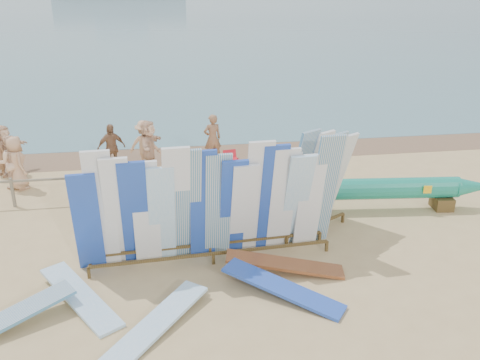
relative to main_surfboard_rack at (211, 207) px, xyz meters
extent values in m
plane|color=tan|center=(-1.46, 0.91, -1.37)|extent=(160.00, 160.00, 0.00)
cube|color=slate|center=(-1.46, 128.91, -1.37)|extent=(320.00, 240.00, 0.02)
cube|color=brown|center=(-1.46, 8.11, -1.37)|extent=(40.00, 2.60, 0.01)
cube|color=gray|center=(-1.46, 3.91, -0.57)|extent=(12.00, 0.06, 0.06)
cube|color=gray|center=(-5.46, 3.91, -0.92)|extent=(0.08, 0.08, 0.90)
cube|color=gray|center=(-3.46, 3.91, -0.92)|extent=(0.08, 0.08, 0.90)
cube|color=gray|center=(-1.46, 3.91, -0.92)|extent=(0.08, 0.08, 0.90)
cube|color=gray|center=(0.54, 3.91, -0.92)|extent=(0.08, 0.08, 0.90)
cube|color=gray|center=(2.54, 3.91, -0.92)|extent=(0.08, 0.08, 0.90)
cube|color=gray|center=(4.54, 3.91, -0.92)|extent=(0.08, 0.08, 0.90)
cube|color=brown|center=(0.01, -0.24, -1.10)|extent=(5.67, 0.42, 0.07)
cube|color=brown|center=(-0.02, 0.24, -1.10)|extent=(5.67, 0.42, 0.07)
cube|color=#2449B8|center=(-2.77, -0.17, -0.11)|extent=(0.64, 0.64, 2.51)
cube|color=white|center=(-2.42, -0.15, 0.14)|extent=(0.64, 0.73, 3.02)
cube|color=white|center=(-2.07, -0.13, 0.06)|extent=(0.65, 0.91, 2.86)
cube|color=#2449B8|center=(-1.73, -0.11, 0.01)|extent=(0.65, 0.89, 2.75)
cube|color=white|center=(-1.47, -0.09, -0.02)|extent=(0.64, 0.62, 2.69)
cube|color=#94C7ED|center=(-1.13, -0.07, -0.09)|extent=(0.64, 0.75, 2.55)
cube|color=white|center=(-0.78, -0.05, 0.14)|extent=(0.66, 0.99, 3.02)
cube|color=beige|center=(-0.52, -0.03, 0.09)|extent=(0.65, 0.88, 2.93)
cube|color=#2449B8|center=(-0.18, -0.01, 0.06)|extent=(0.64, 0.67, 2.86)
cube|color=beige|center=(0.17, 0.01, 0.00)|extent=(0.64, 0.67, 2.74)
cube|color=#2449B8|center=(0.52, 0.03, -0.07)|extent=(0.65, 0.81, 2.59)
cube|color=white|center=(0.77, 0.05, -0.13)|extent=(0.65, 0.83, 2.47)
cube|color=white|center=(1.12, 0.07, 0.13)|extent=(0.65, 0.83, 3.00)
cube|color=#2449B8|center=(1.46, 0.09, 0.08)|extent=(0.65, 0.80, 2.89)
cube|color=white|center=(1.72, 0.11, 0.02)|extent=(0.64, 0.77, 2.78)
cube|color=#94C7ED|center=(2.07, 0.13, -0.06)|extent=(0.66, 0.95, 2.61)
cube|color=white|center=(2.41, 0.15, -0.08)|extent=(0.64, 0.63, 2.58)
cube|color=beige|center=(2.76, 0.17, 0.15)|extent=(0.65, 0.90, 3.04)
cube|color=brown|center=(2.85, 0.86, -1.10)|extent=(1.89, 1.15, 0.06)
cube|color=brown|center=(2.61, 1.27, -1.10)|extent=(1.89, 1.15, 0.06)
cube|color=white|center=(1.86, 0.55, -0.13)|extent=(0.84, 0.85, 2.47)
cube|color=beige|center=(2.30, 0.81, 0.11)|extent=(0.92, 0.99, 2.95)
cube|color=white|center=(2.74, 1.07, 0.05)|extent=(0.93, 1.01, 2.83)
cube|color=beige|center=(3.18, 1.33, -0.01)|extent=(0.94, 1.03, 2.71)
cube|color=white|center=(3.54, 1.54, -0.07)|extent=(0.95, 1.04, 2.59)
cube|color=brown|center=(3.23, 2.24, -1.18)|extent=(0.58, 0.67, 0.38)
cube|color=brown|center=(6.97, 1.86, -1.18)|extent=(0.58, 0.67, 0.38)
cylinder|color=#1A9177|center=(5.10, 2.05, -0.70)|extent=(4.62, 1.08, 0.63)
cone|color=#1A9177|center=(2.30, 2.33, -0.70)|extent=(1.30, 0.70, 0.58)
cone|color=#1A9177|center=(7.90, 1.77, -0.70)|extent=(1.30, 0.70, 0.58)
cube|color=yellow|center=(6.31, 1.61, -0.63)|extent=(0.23, 0.04, 0.23)
cube|color=brown|center=(1.18, 1.60, -0.69)|extent=(0.96, 0.76, 0.05)
cube|color=white|center=(1.18, 1.60, -0.43)|extent=(0.45, 0.12, 0.40)
cube|color=#94C7ED|center=(-1.31, -2.44, -1.37)|extent=(2.14, 2.45, 0.24)
cube|color=#94C7ED|center=(-2.89, -1.34, -1.37)|extent=(1.96, 2.56, 0.28)
cube|color=beige|center=(-4.17, -2.05, -1.37)|extent=(2.57, 1.90, 0.44)
cube|color=#2449B8|center=(1.31, -1.80, -1.37)|extent=(2.46, 2.10, 0.43)
cube|color=brown|center=(1.59, -0.87, -1.37)|extent=(2.74, 1.08, 0.44)
cube|color=red|center=(-0.24, 4.65, -1.08)|extent=(0.53, 0.48, 0.05)
cube|color=red|center=(-0.25, 4.87, -0.82)|extent=(0.51, 0.17, 0.50)
cube|color=red|center=(0.52, 4.58, -1.06)|extent=(0.72, 0.71, 0.05)
cube|color=red|center=(0.37, 4.76, -0.79)|extent=(0.51, 0.46, 0.53)
cube|color=red|center=(1.18, 4.85, -0.84)|extent=(0.55, 0.78, 0.53)
cube|color=red|center=(1.14, 5.14, -0.50)|extent=(0.45, 0.23, 0.33)
imported|color=#8C6042|center=(-2.80, 6.53, -0.52)|extent=(1.09, 0.79, 1.70)
imported|color=beige|center=(-6.38, 6.95, -0.52)|extent=(1.32, 1.58, 1.69)
imported|color=tan|center=(-1.65, 6.57, -0.48)|extent=(1.23, 0.82, 1.77)
imported|color=#8C6042|center=(0.75, 6.93, -0.47)|extent=(0.72, 0.50, 1.80)
imported|color=beige|center=(-1.52, 6.35, -0.45)|extent=(0.92, 1.78, 1.83)
imported|color=tan|center=(-5.63, 5.38, -0.50)|extent=(0.78, 0.94, 1.74)
imported|color=beige|center=(-5.84, 5.46, -0.49)|extent=(0.94, 0.65, 1.76)
camera|label=1|loc=(-0.97, -10.65, 4.90)|focal=38.00mm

